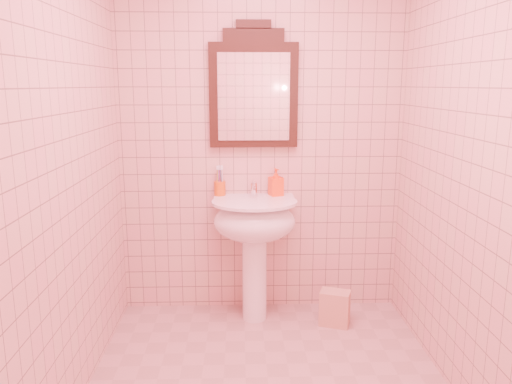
{
  "coord_description": "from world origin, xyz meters",
  "views": [
    {
      "loc": [
        -0.15,
        -2.41,
        1.63
      ],
      "look_at": [
        -0.05,
        0.55,
        0.99
      ],
      "focal_mm": 35.0,
      "sensor_mm": 36.0,
      "label": 1
    }
  ],
  "objects_px": {
    "pedestal_sink": "(255,229)",
    "soap_dispenser": "(276,182)",
    "toothbrush_cup": "(220,188)",
    "towel": "(335,308)",
    "mirror": "(254,90)"
  },
  "relations": [
    {
      "from": "soap_dispenser",
      "to": "towel",
      "type": "bearing_deg",
      "value": -51.67
    },
    {
      "from": "towel",
      "to": "mirror",
      "type": "bearing_deg",
      "value": 150.85
    },
    {
      "from": "toothbrush_cup",
      "to": "soap_dispenser",
      "type": "xyz_separation_m",
      "value": [
        0.4,
        -0.02,
        0.04
      ]
    },
    {
      "from": "soap_dispenser",
      "to": "towel",
      "type": "height_order",
      "value": "soap_dispenser"
    },
    {
      "from": "mirror",
      "to": "toothbrush_cup",
      "type": "bearing_deg",
      "value": -173.8
    },
    {
      "from": "pedestal_sink",
      "to": "soap_dispenser",
      "type": "relative_size",
      "value": 4.44
    },
    {
      "from": "toothbrush_cup",
      "to": "towel",
      "type": "relative_size",
      "value": 0.77
    },
    {
      "from": "soap_dispenser",
      "to": "towel",
      "type": "relative_size",
      "value": 0.8
    },
    {
      "from": "pedestal_sink",
      "to": "soap_dispenser",
      "type": "height_order",
      "value": "soap_dispenser"
    },
    {
      "from": "mirror",
      "to": "towel",
      "type": "relative_size",
      "value": 3.49
    },
    {
      "from": "towel",
      "to": "toothbrush_cup",
      "type": "bearing_deg",
      "value": 160.42
    },
    {
      "from": "mirror",
      "to": "soap_dispenser",
      "type": "distance_m",
      "value": 0.66
    },
    {
      "from": "soap_dispenser",
      "to": "toothbrush_cup",
      "type": "bearing_deg",
      "value": 158.83
    },
    {
      "from": "pedestal_sink",
      "to": "towel",
      "type": "xyz_separation_m",
      "value": [
        0.55,
        -0.11,
        -0.54
      ]
    },
    {
      "from": "pedestal_sink",
      "to": "soap_dispenser",
      "type": "distance_m",
      "value": 0.37
    }
  ]
}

